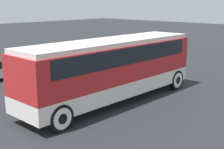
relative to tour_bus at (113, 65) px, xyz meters
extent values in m
plane|color=#26282B|center=(-0.10, 0.00, -1.95)|extent=(120.00, 120.00, 0.00)
cube|color=silver|center=(-0.10, 0.00, -1.09)|extent=(10.50, 2.44, 0.76)
cube|color=red|center=(-0.10, 0.00, 0.17)|extent=(10.50, 2.44, 1.77)
cube|color=black|center=(-0.10, 0.00, 0.61)|extent=(9.24, 2.48, 0.80)
cube|color=silver|center=(-0.10, 0.00, 1.17)|extent=(10.29, 2.25, 0.22)
cube|color=red|center=(5.01, 0.00, -0.08)|extent=(0.36, 2.35, 2.02)
cylinder|color=black|center=(4.25, -1.11, -1.38)|extent=(1.13, 0.28, 1.13)
cylinder|color=silver|center=(4.25, -1.11, -1.38)|extent=(0.88, 0.30, 0.88)
cylinder|color=black|center=(4.25, -1.11, -1.38)|extent=(0.43, 0.32, 0.43)
cylinder|color=black|center=(4.25, 1.11, -1.38)|extent=(1.13, 0.28, 1.13)
cylinder|color=silver|center=(4.25, 1.11, -1.38)|extent=(0.88, 0.30, 0.88)
cylinder|color=black|center=(4.25, 1.11, -1.38)|extent=(0.43, 0.32, 0.43)
cylinder|color=black|center=(-4.27, -1.11, -1.38)|extent=(1.13, 0.28, 1.13)
cylinder|color=silver|center=(-4.27, -1.11, -1.38)|extent=(0.88, 0.30, 0.88)
cylinder|color=black|center=(-4.27, -1.11, -1.38)|extent=(0.43, 0.32, 0.43)
cylinder|color=black|center=(-4.27, 1.11, -1.38)|extent=(1.13, 0.28, 1.13)
cylinder|color=silver|center=(-4.27, 1.11, -1.38)|extent=(0.88, 0.30, 0.88)
cylinder|color=black|center=(-4.27, 1.11, -1.38)|extent=(0.43, 0.32, 0.43)
cylinder|color=black|center=(-0.73, 8.11, -1.63)|extent=(0.63, 0.22, 0.63)
cylinder|color=black|center=(-0.73, 8.11, -1.63)|extent=(0.24, 0.26, 0.24)
cylinder|color=black|center=(-0.73, 9.75, -1.63)|extent=(0.63, 0.22, 0.63)
cylinder|color=black|center=(-0.73, 9.75, -1.63)|extent=(0.24, 0.26, 0.24)
cube|color=navy|center=(4.80, 6.70, -1.38)|extent=(4.12, 1.87, 0.67)
cube|color=black|center=(4.64, 6.70, -0.76)|extent=(2.14, 1.68, 0.56)
cylinder|color=black|center=(6.43, 5.86, -1.64)|extent=(0.62, 0.22, 0.62)
cylinder|color=black|center=(6.43, 5.86, -1.64)|extent=(0.23, 0.26, 0.23)
cylinder|color=black|center=(6.43, 7.54, -1.64)|extent=(0.62, 0.22, 0.62)
cylinder|color=black|center=(6.43, 7.54, -1.64)|extent=(0.23, 0.26, 0.23)
cylinder|color=black|center=(3.17, 5.86, -1.64)|extent=(0.62, 0.22, 0.62)
cylinder|color=black|center=(3.17, 5.86, -1.64)|extent=(0.23, 0.26, 0.23)
cylinder|color=black|center=(3.17, 7.54, -1.64)|extent=(0.62, 0.22, 0.62)
cylinder|color=black|center=(3.17, 7.54, -1.64)|extent=(0.23, 0.26, 0.23)
camera|label=1|loc=(-11.36, -10.56, 3.11)|focal=50.00mm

